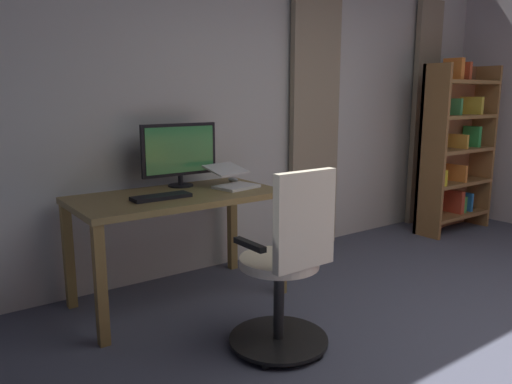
{
  "coord_description": "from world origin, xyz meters",
  "views": [
    {
      "loc": [
        2.6,
        0.73,
        1.4
      ],
      "look_at": [
        0.94,
        -1.59,
        0.83
      ],
      "focal_mm": 34.61,
      "sensor_mm": 36.0,
      "label": 1
    }
  ],
  "objects_px": {
    "desk": "(177,208)",
    "office_chair": "(287,271)",
    "bookshelf": "(454,149)",
    "computer_keyboard": "(161,197)",
    "computer_mouse": "(233,180)",
    "laptop": "(232,180)",
    "computer_monitor": "(180,152)"
  },
  "relations": [
    {
      "from": "computer_keyboard",
      "to": "laptop",
      "type": "bearing_deg",
      "value": -173.7
    },
    {
      "from": "computer_monitor",
      "to": "computer_mouse",
      "type": "distance_m",
      "value": 0.47
    },
    {
      "from": "bookshelf",
      "to": "desk",
      "type": "bearing_deg",
      "value": -0.14
    },
    {
      "from": "office_chair",
      "to": "laptop",
      "type": "height_order",
      "value": "office_chair"
    },
    {
      "from": "desk",
      "to": "computer_mouse",
      "type": "xyz_separation_m",
      "value": [
        -0.55,
        -0.16,
        0.12
      ]
    },
    {
      "from": "office_chair",
      "to": "computer_monitor",
      "type": "relative_size",
      "value": 1.79
    },
    {
      "from": "computer_keyboard",
      "to": "computer_mouse",
      "type": "xyz_separation_m",
      "value": [
        -0.7,
        -0.24,
        0.01
      ]
    },
    {
      "from": "desk",
      "to": "laptop",
      "type": "xyz_separation_m",
      "value": [
        -0.43,
        0.02,
        0.15
      ]
    },
    {
      "from": "desk",
      "to": "computer_monitor",
      "type": "bearing_deg",
      "value": -122.33
    },
    {
      "from": "computer_keyboard",
      "to": "computer_mouse",
      "type": "bearing_deg",
      "value": -160.89
    },
    {
      "from": "office_chair",
      "to": "laptop",
      "type": "relative_size",
      "value": 2.8
    },
    {
      "from": "desk",
      "to": "bookshelf",
      "type": "height_order",
      "value": "bookshelf"
    },
    {
      "from": "computer_mouse",
      "to": "bookshelf",
      "type": "height_order",
      "value": "bookshelf"
    },
    {
      "from": "desk",
      "to": "computer_mouse",
      "type": "bearing_deg",
      "value": -163.75
    },
    {
      "from": "office_chair",
      "to": "computer_monitor",
      "type": "distance_m",
      "value": 1.32
    },
    {
      "from": "office_chair",
      "to": "bookshelf",
      "type": "distance_m",
      "value": 3.16
    },
    {
      "from": "office_chair",
      "to": "computer_monitor",
      "type": "height_order",
      "value": "computer_monitor"
    },
    {
      "from": "office_chair",
      "to": "laptop",
      "type": "xyz_separation_m",
      "value": [
        -0.27,
        -0.95,
        0.33
      ]
    },
    {
      "from": "office_chair",
      "to": "bookshelf",
      "type": "bearing_deg",
      "value": 17.14
    },
    {
      "from": "computer_monitor",
      "to": "computer_keyboard",
      "type": "distance_m",
      "value": 0.5
    },
    {
      "from": "desk",
      "to": "laptop",
      "type": "distance_m",
      "value": 0.46
    },
    {
      "from": "computer_monitor",
      "to": "computer_mouse",
      "type": "bearing_deg",
      "value": 168.99
    },
    {
      "from": "laptop",
      "to": "computer_mouse",
      "type": "distance_m",
      "value": 0.22
    },
    {
      "from": "computer_monitor",
      "to": "computer_mouse",
      "type": "height_order",
      "value": "computer_monitor"
    },
    {
      "from": "computer_monitor",
      "to": "computer_keyboard",
      "type": "height_order",
      "value": "computer_monitor"
    },
    {
      "from": "computer_keyboard",
      "to": "bookshelf",
      "type": "xyz_separation_m",
      "value": [
        -3.29,
        -0.07,
        0.09
      ]
    },
    {
      "from": "laptop",
      "to": "computer_mouse",
      "type": "bearing_deg",
      "value": -134.94
    },
    {
      "from": "laptop",
      "to": "computer_keyboard",
      "type": "bearing_deg",
      "value": -4.5
    },
    {
      "from": "office_chair",
      "to": "computer_keyboard",
      "type": "height_order",
      "value": "office_chair"
    },
    {
      "from": "computer_keyboard",
      "to": "office_chair",
      "type": "bearing_deg",
      "value": 109.16
    },
    {
      "from": "laptop",
      "to": "bookshelf",
      "type": "xyz_separation_m",
      "value": [
        -2.71,
        -0.01,
        0.05
      ]
    },
    {
      "from": "desk",
      "to": "office_chair",
      "type": "height_order",
      "value": "office_chair"
    }
  ]
}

